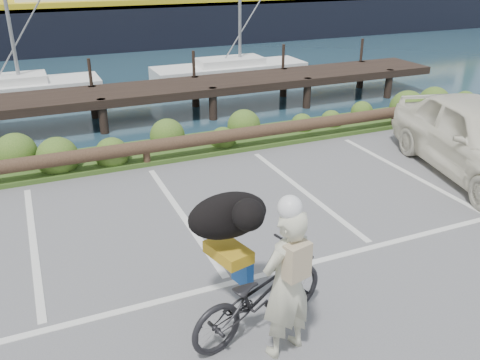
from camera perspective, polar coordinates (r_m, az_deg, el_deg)
name	(u,v)px	position (r m, az deg, el deg)	size (l,w,h in m)	color
ground	(220,270)	(7.93, -2.24, -10.01)	(72.00, 72.00, 0.00)	#5B5B5E
vegetation_strip	(140,153)	(12.48, -11.14, 2.94)	(34.00, 1.60, 0.10)	#3D5B21
log_rail	(147,165)	(11.86, -10.35, 1.61)	(32.00, 0.30, 0.60)	#443021
bicycle	(260,295)	(6.52, 2.20, -12.73)	(0.71, 2.04, 1.07)	black
cyclist	(287,284)	(5.98, 5.24, -11.54)	(0.70, 0.46, 1.93)	beige
dog	(228,216)	(6.50, -1.37, -4.01)	(1.07, 0.52, 0.62)	black
parked_car	(479,138)	(12.06, 25.29, 4.28)	(1.98, 4.93, 1.68)	silver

